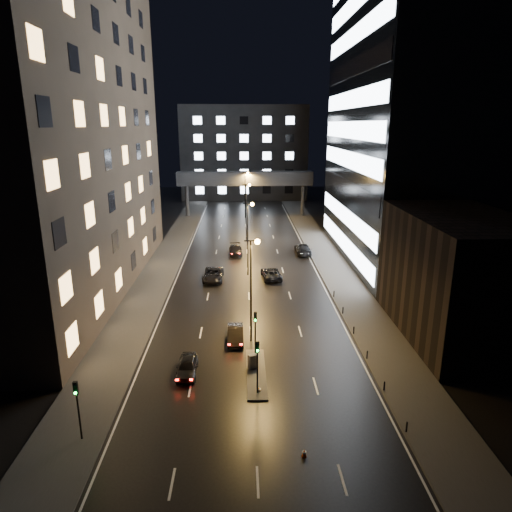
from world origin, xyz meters
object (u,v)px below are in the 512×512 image
object	(u,v)px
car_away_d	(236,250)
car_away_b	(235,334)
car_toward_a	(271,273)
car_toward_b	(303,249)
utility_cabinet	(253,361)
car_away_c	(213,275)
car_away_a	(187,366)

from	to	relation	value
car_away_d	car_away_b	bearing A→B (deg)	-92.40
car_toward_a	car_toward_b	size ratio (longest dim) A/B	0.91
car_away_d	utility_cabinet	bearing A→B (deg)	-90.05
car_away_d	car_toward_b	bearing A→B (deg)	-2.55
car_toward_a	car_toward_b	bearing A→B (deg)	-122.11
car_away_c	car_toward_a	world-z (taller)	car_away_c
car_away_a	car_away_c	world-z (taller)	car_away_c
car_away_c	car_toward_b	xyz separation A→B (m)	(13.66, 12.38, 0.05)
car_away_a	car_away_b	distance (m)	7.09
car_away_b	utility_cabinet	xyz separation A→B (m)	(1.52, -5.33, 0.07)
car_away_c	car_away_d	xyz separation A→B (m)	(2.85, 12.30, -0.05)
car_away_d	car_toward_a	size ratio (longest dim) A/B	0.97
car_toward_b	utility_cabinet	world-z (taller)	car_toward_b
car_toward_a	utility_cabinet	distance (m)	23.95
car_away_b	utility_cabinet	size ratio (longest dim) A/B	3.44
car_toward_b	car_away_a	bearing A→B (deg)	67.56
car_away_c	car_toward_a	xyz separation A→B (m)	(7.78, 0.40, -0.06)
car_toward_b	utility_cabinet	size ratio (longest dim) A/B	4.53
car_away_c	utility_cabinet	world-z (taller)	car_away_c
car_away_c	car_away_d	bearing A→B (deg)	78.33
car_away_b	car_toward_a	xyz separation A→B (m)	(4.62, 18.42, 0.00)
car_away_c	car_away_a	bearing A→B (deg)	-90.54
car_toward_a	utility_cabinet	world-z (taller)	car_toward_a
car_away_b	car_away_d	xyz separation A→B (m)	(-0.31, 30.32, 0.01)
car_away_a	car_away_d	bearing A→B (deg)	83.42
car_away_d	utility_cabinet	distance (m)	35.70
car_away_d	utility_cabinet	size ratio (longest dim) A/B	3.98
car_away_d	car_toward_b	size ratio (longest dim) A/B	0.88
car_away_a	utility_cabinet	xyz separation A→B (m)	(5.49, 0.55, 0.07)
car_toward_b	car_away_b	bearing A→B (deg)	70.24
utility_cabinet	car_away_c	bearing A→B (deg)	76.53
car_away_b	car_toward_a	distance (m)	18.99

